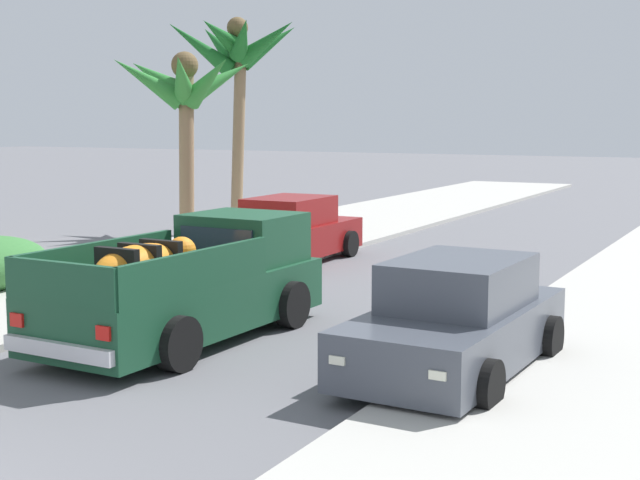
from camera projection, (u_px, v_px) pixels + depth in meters
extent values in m
cube|color=#B2AFA8|center=(158.00, 267.00, 20.17)|extent=(5.14, 60.00, 0.12)
cube|color=silver|center=(201.00, 271.00, 19.63)|extent=(0.16, 60.00, 0.10)
cube|color=silver|center=(609.00, 310.00, 15.62)|extent=(0.16, 60.00, 0.10)
cube|color=#19472D|center=(185.00, 302.00, 13.60)|extent=(2.04, 5.14, 0.80)
cube|color=#19472D|center=(243.00, 237.00, 14.88)|extent=(1.75, 1.54, 0.80)
cube|color=#283342|center=(216.00, 242.00, 14.22)|extent=(1.38, 0.09, 0.44)
cube|color=#283342|center=(268.00, 231.00, 15.53)|extent=(1.46, 0.09, 0.48)
cube|color=#19472D|center=(98.00, 261.00, 13.21)|extent=(0.18, 3.30, 0.56)
cube|color=#19472D|center=(198.00, 271.00, 12.33)|extent=(0.18, 3.30, 0.56)
cube|color=#19472D|center=(61.00, 284.00, 11.34)|extent=(1.88, 0.14, 0.56)
cube|color=silver|center=(58.00, 350.00, 11.38)|extent=(1.83, 0.16, 0.20)
cylinder|color=black|center=(195.00, 293.00, 15.43)|extent=(0.28, 0.77, 0.76)
cylinder|color=black|center=(292.00, 304.00, 14.48)|extent=(0.28, 0.77, 0.76)
cylinder|color=black|center=(70.00, 327.00, 12.90)|extent=(0.28, 0.77, 0.76)
cylinder|color=black|center=(178.00, 344.00, 11.94)|extent=(0.28, 0.77, 0.76)
cube|color=red|center=(17.00, 320.00, 11.73)|extent=(0.22, 0.05, 0.18)
cube|color=red|center=(103.00, 333.00, 11.00)|extent=(0.22, 0.05, 0.18)
ellipsoid|color=orange|center=(140.00, 265.00, 12.65)|extent=(0.74, 1.72, 0.60)
sphere|color=orange|center=(182.00, 251.00, 13.46)|extent=(0.44, 0.44, 0.44)
cube|color=black|center=(117.00, 270.00, 12.24)|extent=(0.72, 0.14, 0.61)
cube|color=black|center=(140.00, 265.00, 12.65)|extent=(0.72, 0.14, 0.61)
cube|color=black|center=(161.00, 261.00, 13.05)|extent=(0.72, 0.14, 0.61)
cube|color=maroon|center=(292.00, 239.00, 21.27)|extent=(1.80, 4.22, 0.72)
cube|color=maroon|center=(289.00, 211.00, 21.09)|extent=(1.54, 2.11, 0.64)
cube|color=#283342|center=(309.00, 208.00, 21.94)|extent=(1.37, 0.09, 0.52)
cube|color=#283342|center=(268.00, 215.00, 20.24)|extent=(1.34, 0.09, 0.50)
cylinder|color=black|center=(286.00, 239.00, 22.85)|extent=(0.23, 0.64, 0.64)
cylinder|color=black|center=(350.00, 244.00, 22.03)|extent=(0.23, 0.64, 0.64)
cylinder|color=black|center=(230.00, 252.00, 20.56)|extent=(0.23, 0.64, 0.64)
cylinder|color=black|center=(299.00, 258.00, 19.74)|extent=(0.23, 0.64, 0.64)
cube|color=red|center=(219.00, 244.00, 19.68)|extent=(0.20, 0.04, 0.12)
cube|color=white|center=(310.00, 225.00, 23.39)|extent=(0.20, 0.04, 0.10)
cube|color=red|center=(269.00, 247.00, 19.11)|extent=(0.20, 0.04, 0.12)
cube|color=white|center=(353.00, 228.00, 22.83)|extent=(0.20, 0.04, 0.10)
cube|color=#474C56|center=(455.00, 335.00, 11.78)|extent=(1.89, 4.25, 0.72)
cube|color=#474C56|center=(459.00, 283.00, 11.77)|extent=(1.58, 2.15, 0.64)
cube|color=#283342|center=(430.00, 297.00, 10.94)|extent=(1.37, 0.12, 0.52)
cube|color=#283342|center=(484.00, 273.00, 12.61)|extent=(1.34, 0.12, 0.50)
cylinder|color=black|center=(488.00, 386.00, 10.24)|extent=(0.24, 0.65, 0.64)
cylinder|color=black|center=(348.00, 365.00, 11.13)|extent=(0.24, 0.65, 0.64)
cylinder|color=black|center=(550.00, 338.00, 12.48)|extent=(0.24, 0.65, 0.64)
cylinder|color=black|center=(430.00, 324.00, 13.37)|extent=(0.24, 0.65, 0.64)
cube|color=red|center=(548.00, 303.00, 13.27)|extent=(0.20, 0.05, 0.12)
cube|color=white|center=(438.00, 375.00, 9.65)|extent=(0.20, 0.05, 0.10)
cube|color=red|center=(467.00, 295.00, 13.89)|extent=(0.20, 0.05, 0.12)
cube|color=white|center=(337.00, 360.00, 10.26)|extent=(0.20, 0.05, 0.10)
cylinder|color=#846B4C|center=(239.00, 131.00, 26.64)|extent=(0.35, 0.77, 6.02)
cone|color=#196023|center=(267.00, 41.00, 25.92)|extent=(1.97, 0.73, 1.50)
cone|color=#196023|center=(269.00, 45.00, 26.75)|extent=(1.61, 1.96, 1.57)
cone|color=#196023|center=(242.00, 38.00, 27.07)|extent=(1.19, 1.80, 1.16)
cone|color=#196023|center=(219.00, 45.00, 27.02)|extent=(1.97, 1.23, 1.53)
cone|color=#196023|center=(200.00, 47.00, 26.19)|extent=(2.05, 1.65, 1.75)
cone|color=#196023|center=(220.00, 34.00, 25.73)|extent=(0.87, 1.60, 1.15)
cone|color=#196023|center=(242.00, 38.00, 25.58)|extent=(1.46, 1.48, 1.35)
sphere|color=brown|center=(237.00, 28.00, 26.24)|extent=(0.62, 0.62, 0.62)
cylinder|color=#846B4C|center=(187.00, 158.00, 22.99)|extent=(0.38, 0.50, 4.71)
cone|color=#2D7F33|center=(208.00, 80.00, 22.24)|extent=(1.68, 0.82, 1.43)
cone|color=#2D7F33|center=(219.00, 80.00, 23.23)|extent=(1.46, 1.99, 1.39)
cone|color=#2D7F33|center=(188.00, 83.00, 23.77)|extent=(1.62, 2.08, 1.50)
cone|color=#2D7F33|center=(157.00, 78.00, 23.12)|extent=(1.83, 0.57, 1.28)
cone|color=#2D7F33|center=(147.00, 80.00, 22.38)|extent=(1.68, 1.82, 1.46)
cone|color=#2D7F33|center=(181.00, 77.00, 21.84)|extent=(1.42, 1.85, 1.35)
sphere|color=brown|center=(185.00, 65.00, 22.67)|extent=(0.69, 0.69, 0.69)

